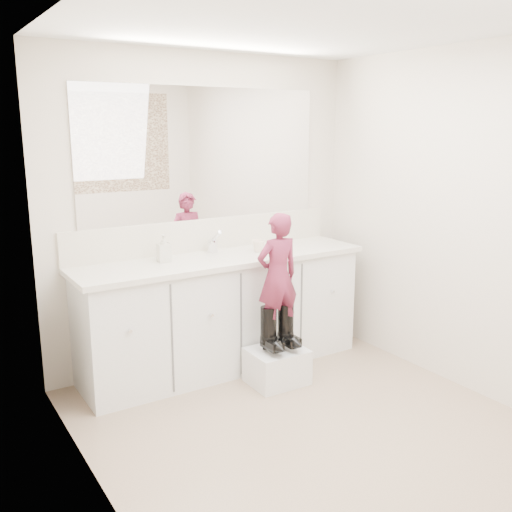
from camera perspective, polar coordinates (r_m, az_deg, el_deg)
floor at (r=3.69m, az=6.45°, el=-17.32°), size 3.00×3.00×0.00m
ceiling at (r=3.24m, az=7.60°, el=22.54°), size 3.00×3.00×0.00m
wall_back at (r=4.50m, az=-5.17°, el=4.50°), size 2.60×0.00×2.60m
wall_left at (r=2.65m, az=-15.39°, el=-1.78°), size 0.00×3.00×3.00m
wall_right at (r=4.19m, az=20.94°, el=3.09°), size 0.00×3.00×3.00m
vanity_cabinet at (r=4.45m, az=-3.34°, el=-5.86°), size 2.20×0.55×0.85m
countertop at (r=4.31m, az=-3.32°, el=-0.30°), size 2.28×0.58×0.04m
backsplash at (r=4.52m, az=-5.03°, el=2.16°), size 2.28×0.03×0.25m
mirror at (r=4.45m, az=-5.21°, el=10.10°), size 2.00×0.02×1.00m
faucet at (r=4.44m, az=-4.36°, el=0.99°), size 0.08×0.08×0.10m
cup at (r=4.45m, az=0.25°, el=1.02°), size 0.12×0.12×0.09m
soap_bottle at (r=4.17m, az=-9.21°, el=0.78°), size 0.10×0.10×0.20m
step_stool at (r=4.27m, az=2.09°, el=-10.94°), size 0.41×0.34×0.26m
boot_left at (r=4.12m, az=1.26°, el=-7.37°), size 0.13×0.23×0.34m
boot_right at (r=4.20m, az=2.98°, el=-6.98°), size 0.13×0.23×0.34m
toddler at (r=4.04m, az=2.17°, el=-2.03°), size 0.33×0.22×0.91m
toothbrush at (r=4.05m, az=3.00°, el=-0.58°), size 0.14×0.01×0.06m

